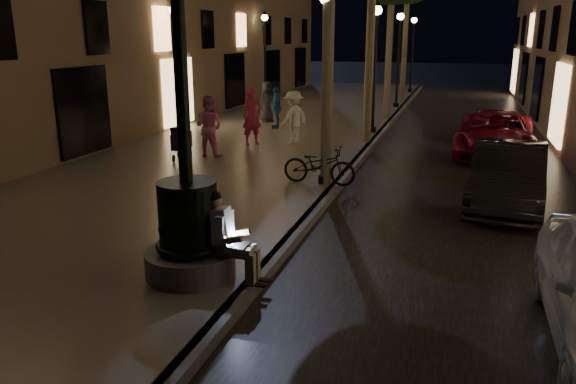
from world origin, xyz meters
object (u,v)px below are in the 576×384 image
(lamp_curb_a, at_px, (326,60))
(lamp_left_b, at_px, (176,50))
(pedestrian_dark, at_px, (267,102))
(bicycle, at_px, (319,165))
(pedestrian_pink, at_px, (209,126))
(seated_man_laptop, at_px, (226,234))
(lamp_curb_d, at_px, (413,43))
(car_second, at_px, (508,176))
(pedestrian_red, at_px, (252,117))
(lamp_left_c, at_px, (265,45))
(lamp_curb_b, at_px, (375,50))
(car_third, at_px, (495,134))
(lamp_curb_c, at_px, (399,46))
(pedestrian_blue, at_px, (276,108))
(stroller, at_px, (181,141))
(fountain_lamppost, at_px, (188,213))
(pedestrian_white, at_px, (294,118))

(lamp_curb_a, relative_size, lamp_left_b, 1.00)
(pedestrian_dark, xyz_separation_m, bicycle, (4.61, -9.41, -0.37))
(pedestrian_pink, bearing_deg, seated_man_laptop, 121.72)
(lamp_curb_d, distance_m, car_second, 24.58)
(car_second, xyz_separation_m, pedestrian_red, (-7.81, 4.38, 0.43))
(lamp_left_c, distance_m, pedestrian_pink, 14.32)
(lamp_curb_b, bearing_deg, pedestrian_dark, 164.42)
(seated_man_laptop, bearing_deg, car_third, 69.67)
(seated_man_laptop, relative_size, lamp_curb_a, 0.29)
(lamp_curb_c, distance_m, lamp_left_c, 7.10)
(seated_man_laptop, distance_m, pedestrian_pink, 9.10)
(lamp_curb_b, relative_size, pedestrian_pink, 2.61)
(pedestrian_blue, bearing_deg, stroller, -24.39)
(fountain_lamppost, height_order, stroller, fountain_lamppost)
(pedestrian_blue, bearing_deg, pedestrian_red, -11.88)
(lamp_curb_b, xyz_separation_m, pedestrian_white, (-2.21, -3.16, -2.14))
(lamp_curb_a, xyz_separation_m, bicycle, (-0.10, -0.09, -2.55))
(lamp_left_b, height_order, pedestrian_pink, lamp_left_b)
(stroller, xyz_separation_m, pedestrian_red, (1.17, 2.88, 0.38))
(pedestrian_red, distance_m, pedestrian_white, 1.40)
(lamp_curb_a, xyz_separation_m, pedestrian_white, (-2.21, 4.84, -2.14))
(pedestrian_blue, bearing_deg, pedestrian_pink, -19.67)
(lamp_curb_c, xyz_separation_m, pedestrian_blue, (-3.80, -8.16, -2.22))
(fountain_lamppost, height_order, pedestrian_pink, fountain_lamppost)
(lamp_curb_b, xyz_separation_m, pedestrian_blue, (-3.80, -0.16, -2.22))
(seated_man_laptop, relative_size, stroller, 1.24)
(pedestrian_pink, height_order, pedestrian_white, pedestrian_pink)
(lamp_left_c, relative_size, pedestrian_red, 2.54)
(car_third, bearing_deg, pedestrian_blue, 169.94)
(pedestrian_pink, bearing_deg, car_third, -150.85)
(car_third, xyz_separation_m, pedestrian_white, (-6.51, -1.00, 0.39))
(fountain_lamppost, height_order, lamp_curb_b, fountain_lamppost)
(fountain_lamppost, bearing_deg, pedestrian_pink, 112.66)
(lamp_left_c, height_order, pedestrian_white, lamp_left_c)
(fountain_lamppost, height_order, pedestrian_white, fountain_lamppost)
(stroller, xyz_separation_m, car_third, (8.98, 4.40, -0.06))
(fountain_lamppost, distance_m, pedestrian_pink, 8.84)
(car_third, bearing_deg, lamp_left_b, -176.98)
(bicycle, bearing_deg, stroller, 74.15)
(fountain_lamppost, relative_size, pedestrian_pink, 2.82)
(pedestrian_white, bearing_deg, stroller, -4.90)
(lamp_curb_a, bearing_deg, pedestrian_pink, 152.28)
(lamp_curb_c, bearing_deg, car_third, -67.06)
(pedestrian_red, xyz_separation_m, pedestrian_pink, (-0.60, -2.16, -0.03))
(lamp_curb_d, distance_m, bicycle, 24.23)
(lamp_curb_d, height_order, bicycle, lamp_curb_d)
(lamp_left_b, height_order, pedestrian_white, lamp_left_b)
(lamp_curb_a, height_order, pedestrian_pink, lamp_curb_a)
(lamp_curb_c, distance_m, lamp_left_b, 12.26)
(fountain_lamppost, relative_size, lamp_curb_c, 1.08)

